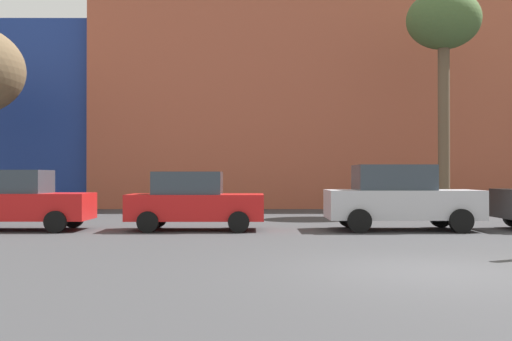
% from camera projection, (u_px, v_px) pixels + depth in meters
% --- Properties ---
extents(ground_plane, '(200.00, 200.00, 0.00)m').
position_uv_depth(ground_plane, '(432.00, 271.00, 10.24)').
color(ground_plane, '#38383A').
extents(building_backdrop, '(40.05, 11.89, 12.39)m').
position_uv_depth(building_backdrop, '(314.00, 114.00, 35.16)').
color(building_backdrop, '#B2563D').
rests_on(building_backdrop, ground_plane).
extents(parked_car_0, '(3.92, 1.93, 1.70)m').
position_uv_depth(parked_car_0, '(18.00, 200.00, 17.88)').
color(parked_car_0, red).
rests_on(parked_car_0, ground_plane).
extents(parked_car_1, '(3.81, 1.87, 1.65)m').
position_uv_depth(parked_car_1, '(194.00, 201.00, 17.91)').
color(parked_car_1, red).
rests_on(parked_car_1, ground_plane).
extents(parked_car_2, '(4.26, 2.09, 1.84)m').
position_uv_depth(parked_car_2, '(400.00, 198.00, 17.94)').
color(parked_car_2, silver).
rests_on(parked_car_2, ground_plane).
extents(bare_tree_1, '(2.93, 2.93, 8.92)m').
position_uv_depth(bare_tree_1, '(444.00, 27.00, 25.15)').
color(bare_tree_1, brown).
rests_on(bare_tree_1, ground_plane).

